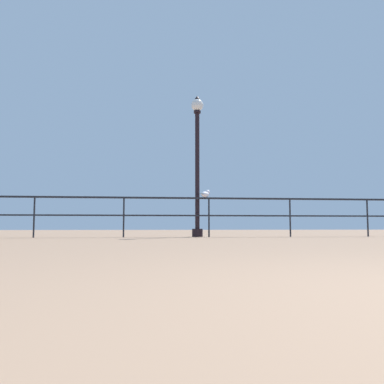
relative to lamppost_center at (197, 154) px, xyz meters
The scene contains 3 objects.
pier_railing 1.53m from the lamppost_center, 33.91° to the right, with size 18.24×0.05×1.07m.
lamppost_center is the anchor object (origin of this frame).
seagull_on_rail 1.15m from the lamppost_center, 41.10° to the right, with size 0.34×0.38×0.21m.
Camera 1 is at (-1.69, -1.00, 0.29)m, focal length 37.02 mm.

